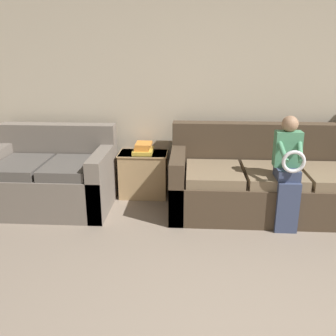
{
  "coord_description": "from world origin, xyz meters",
  "views": [
    {
      "loc": [
        -0.53,
        -1.45,
        1.84
      ],
      "look_at": [
        -0.73,
        1.93,
        0.73
      ],
      "focal_mm": 40.0,
      "sensor_mm": 36.0,
      "label": 1
    }
  ],
  "objects_px": {
    "child_left_seated": "(288,168)",
    "side_shelf": "(143,174)",
    "book_stack": "(143,149)",
    "couch_main": "(269,183)",
    "couch_side": "(52,179)"
  },
  "relations": [
    {
      "from": "couch_side",
      "to": "side_shelf",
      "type": "xyz_separation_m",
      "value": [
        1.05,
        0.37,
        -0.04
      ]
    },
    {
      "from": "child_left_seated",
      "to": "side_shelf",
      "type": "relative_size",
      "value": 1.94
    },
    {
      "from": "book_stack",
      "to": "couch_main",
      "type": "bearing_deg",
      "value": -12.77
    },
    {
      "from": "couch_main",
      "to": "couch_side",
      "type": "bearing_deg",
      "value": -179.33
    },
    {
      "from": "child_left_seated",
      "to": "couch_main",
      "type": "bearing_deg",
      "value": 100.13
    },
    {
      "from": "couch_main",
      "to": "couch_side",
      "type": "distance_m",
      "value": 2.55
    },
    {
      "from": "couch_main",
      "to": "book_stack",
      "type": "distance_m",
      "value": 1.57
    },
    {
      "from": "couch_main",
      "to": "side_shelf",
      "type": "height_order",
      "value": "couch_main"
    },
    {
      "from": "couch_main",
      "to": "book_stack",
      "type": "xyz_separation_m",
      "value": [
        -1.5,
        0.34,
        0.29
      ]
    },
    {
      "from": "child_left_seated",
      "to": "book_stack",
      "type": "xyz_separation_m",
      "value": [
        -1.58,
        0.77,
        -0.03
      ]
    },
    {
      "from": "child_left_seated",
      "to": "book_stack",
      "type": "relative_size",
      "value": 3.84
    },
    {
      "from": "couch_side",
      "to": "book_stack",
      "type": "relative_size",
      "value": 4.66
    },
    {
      "from": "book_stack",
      "to": "couch_side",
      "type": "bearing_deg",
      "value": -160.63
    },
    {
      "from": "side_shelf",
      "to": "child_left_seated",
      "type": "bearing_deg",
      "value": -26.12
    },
    {
      "from": "side_shelf",
      "to": "book_stack",
      "type": "xyz_separation_m",
      "value": [
        0.0,
        -0.0,
        0.33
      ]
    }
  ]
}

